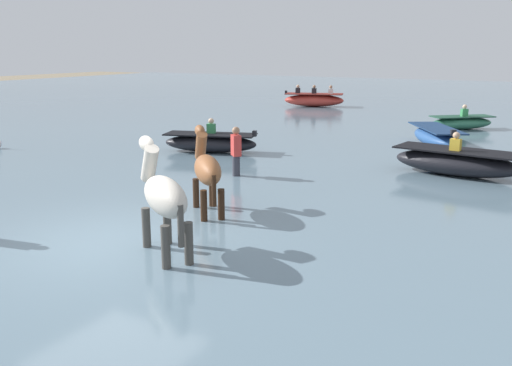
{
  "coord_description": "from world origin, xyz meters",
  "views": [
    {
      "loc": [
        6.7,
        -6.69,
        3.57
      ],
      "look_at": [
        1.1,
        3.14,
        0.85
      ],
      "focal_mm": 39.32,
      "sensor_mm": 36.0,
      "label": 1
    }
  ],
  "objects_px": {
    "horse_trailing_pinto": "(164,198)",
    "person_onlooker_right": "(236,156)",
    "boat_near_port": "(210,143)",
    "boat_mid_outer": "(456,162)",
    "boat_mid_channel": "(436,137)",
    "boat_near_starboard": "(462,122)",
    "boat_far_offshore": "(314,100)",
    "horse_lead_chestnut": "(207,171)"
  },
  "relations": [
    {
      "from": "boat_far_offshore",
      "to": "boat_mid_outer",
      "type": "distance_m",
      "value": 17.97
    },
    {
      "from": "horse_trailing_pinto",
      "to": "person_onlooker_right",
      "type": "bearing_deg",
      "value": 110.25
    },
    {
      "from": "boat_far_offshore",
      "to": "boat_mid_outer",
      "type": "relative_size",
      "value": 1.07
    },
    {
      "from": "horse_trailing_pinto",
      "to": "boat_far_offshore",
      "type": "relative_size",
      "value": 0.6
    },
    {
      "from": "horse_lead_chestnut",
      "to": "horse_trailing_pinto",
      "type": "bearing_deg",
      "value": -71.91
    },
    {
      "from": "horse_lead_chestnut",
      "to": "boat_mid_channel",
      "type": "height_order",
      "value": "horse_lead_chestnut"
    },
    {
      "from": "person_onlooker_right",
      "to": "horse_lead_chestnut",
      "type": "bearing_deg",
      "value": -68.21
    },
    {
      "from": "boat_near_port",
      "to": "boat_far_offshore",
      "type": "bearing_deg",
      "value": 101.5
    },
    {
      "from": "horse_lead_chestnut",
      "to": "person_onlooker_right",
      "type": "xyz_separation_m",
      "value": [
        -1.25,
        3.12,
        -0.33
      ]
    },
    {
      "from": "boat_mid_channel",
      "to": "person_onlooker_right",
      "type": "bearing_deg",
      "value": -115.71
    },
    {
      "from": "horse_trailing_pinto",
      "to": "horse_lead_chestnut",
      "type": "bearing_deg",
      "value": 108.09
    },
    {
      "from": "boat_near_port",
      "to": "boat_mid_channel",
      "type": "bearing_deg",
      "value": 37.96
    },
    {
      "from": "boat_near_starboard",
      "to": "boat_near_port",
      "type": "bearing_deg",
      "value": -122.61
    },
    {
      "from": "boat_near_starboard",
      "to": "boat_near_port",
      "type": "distance_m",
      "value": 11.17
    },
    {
      "from": "horse_trailing_pinto",
      "to": "person_onlooker_right",
      "type": "relative_size",
      "value": 1.32
    },
    {
      "from": "person_onlooker_right",
      "to": "boat_near_port",
      "type": "bearing_deg",
      "value": 134.89
    },
    {
      "from": "boat_near_port",
      "to": "horse_trailing_pinto",
      "type": "bearing_deg",
      "value": -60.35
    },
    {
      "from": "boat_near_port",
      "to": "boat_mid_outer",
      "type": "bearing_deg",
      "value": 2.83
    },
    {
      "from": "boat_far_offshore",
      "to": "boat_mid_outer",
      "type": "bearing_deg",
      "value": -54.24
    },
    {
      "from": "boat_mid_channel",
      "to": "person_onlooker_right",
      "type": "distance_m",
      "value": 8.02
    },
    {
      "from": "boat_near_port",
      "to": "boat_mid_outer",
      "type": "distance_m",
      "value": 7.47
    },
    {
      "from": "boat_near_starboard",
      "to": "boat_far_offshore",
      "type": "bearing_deg",
      "value": 148.53
    },
    {
      "from": "horse_trailing_pinto",
      "to": "boat_mid_channel",
      "type": "distance_m",
      "value": 12.73
    },
    {
      "from": "horse_trailing_pinto",
      "to": "person_onlooker_right",
      "type": "xyz_separation_m",
      "value": [
        -1.99,
        5.41,
        -0.4
      ]
    },
    {
      "from": "boat_mid_channel",
      "to": "boat_mid_outer",
      "type": "distance_m",
      "value": 4.56
    },
    {
      "from": "horse_lead_chestnut",
      "to": "person_onlooker_right",
      "type": "relative_size",
      "value": 1.24
    },
    {
      "from": "boat_far_offshore",
      "to": "boat_near_starboard",
      "type": "bearing_deg",
      "value": -31.47
    },
    {
      "from": "boat_near_starboard",
      "to": "person_onlooker_right",
      "type": "height_order",
      "value": "person_onlooker_right"
    },
    {
      "from": "horse_lead_chestnut",
      "to": "boat_far_offshore",
      "type": "distance_m",
      "value": 21.72
    },
    {
      "from": "horse_trailing_pinto",
      "to": "boat_near_starboard",
      "type": "distance_m",
      "value": 17.43
    },
    {
      "from": "boat_mid_channel",
      "to": "boat_mid_outer",
      "type": "bearing_deg",
      "value": -71.39
    },
    {
      "from": "boat_near_port",
      "to": "person_onlooker_right",
      "type": "relative_size",
      "value": 1.94
    },
    {
      "from": "boat_mid_outer",
      "to": "person_onlooker_right",
      "type": "height_order",
      "value": "person_onlooker_right"
    },
    {
      "from": "boat_mid_outer",
      "to": "horse_trailing_pinto",
      "type": "bearing_deg",
      "value": -109.46
    },
    {
      "from": "horse_trailing_pinto",
      "to": "boat_mid_channel",
      "type": "height_order",
      "value": "horse_trailing_pinto"
    },
    {
      "from": "boat_far_offshore",
      "to": "boat_mid_channel",
      "type": "height_order",
      "value": "boat_far_offshore"
    },
    {
      "from": "boat_mid_channel",
      "to": "boat_far_offshore",
      "type": "bearing_deg",
      "value": 131.39
    },
    {
      "from": "horse_trailing_pinto",
      "to": "person_onlooker_right",
      "type": "distance_m",
      "value": 5.78
    },
    {
      "from": "boat_near_starboard",
      "to": "boat_mid_outer",
      "type": "xyz_separation_m",
      "value": [
        1.44,
        -9.04,
        0.06
      ]
    },
    {
      "from": "boat_near_starboard",
      "to": "boat_mid_outer",
      "type": "distance_m",
      "value": 9.15
    },
    {
      "from": "horse_trailing_pinto",
      "to": "boat_near_starboard",
      "type": "bearing_deg",
      "value": 85.08
    },
    {
      "from": "boat_near_starboard",
      "to": "person_onlooker_right",
      "type": "relative_size",
      "value": 1.58
    }
  ]
}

